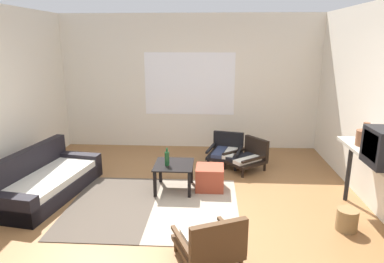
% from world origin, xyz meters
% --- Properties ---
extents(ground_plane, '(7.80, 7.80, 0.00)m').
position_xyz_m(ground_plane, '(0.00, 0.00, 0.00)').
color(ground_plane, olive).
extents(far_wall_with_window, '(5.60, 0.13, 2.70)m').
position_xyz_m(far_wall_with_window, '(0.00, 3.06, 1.35)').
color(far_wall_with_window, silver).
rests_on(far_wall_with_window, ground).
extents(area_rug, '(2.29, 1.87, 0.01)m').
position_xyz_m(area_rug, '(-0.32, 0.25, 0.01)').
color(area_rug, '#4C4238').
rests_on(area_rug, ground).
extents(couch, '(1.07, 1.91, 0.66)m').
position_xyz_m(couch, '(-1.95, 0.52, 0.20)').
color(couch, black).
rests_on(couch, ground).
extents(coffee_table, '(0.57, 0.61, 0.41)m').
position_xyz_m(coffee_table, '(-0.09, 0.80, 0.33)').
color(coffee_table, black).
rests_on(coffee_table, ground).
extents(armchair_by_window, '(0.70, 0.75, 0.54)m').
position_xyz_m(armchair_by_window, '(0.73, 2.03, 0.25)').
color(armchair_by_window, black).
rests_on(armchair_by_window, ground).
extents(armchair_striped_foreground, '(0.78, 0.80, 0.58)m').
position_xyz_m(armchair_striped_foreground, '(0.47, -0.98, 0.25)').
color(armchair_striped_foreground, '#472D19').
rests_on(armchair_striped_foreground, ground).
extents(armchair_corner, '(0.80, 0.79, 0.54)m').
position_xyz_m(armchair_corner, '(1.10, 1.72, 0.24)').
color(armchair_corner, black).
rests_on(armchair_corner, ground).
extents(ottoman_orange, '(0.42, 0.42, 0.36)m').
position_xyz_m(ottoman_orange, '(0.44, 0.86, 0.18)').
color(ottoman_orange, '#993D28').
rests_on(ottoman_orange, ground).
extents(console_shelf, '(0.38, 1.70, 0.92)m').
position_xyz_m(console_shelf, '(2.37, -0.19, 0.81)').
color(console_shelf, '#B2AD9E').
rests_on(console_shelf, ground).
extents(clay_vase, '(0.22, 0.22, 0.30)m').
position_xyz_m(clay_vase, '(2.37, 0.25, 1.02)').
color(clay_vase, brown).
rests_on(clay_vase, console_shelf).
extents(glass_bottle, '(0.07, 0.07, 0.27)m').
position_xyz_m(glass_bottle, '(-0.18, 0.74, 0.52)').
color(glass_bottle, '#194723').
rests_on(glass_bottle, coffee_table).
extents(wicker_basket, '(0.25, 0.25, 0.26)m').
position_xyz_m(wicker_basket, '(2.08, -0.21, 0.13)').
color(wicker_basket, olive).
rests_on(wicker_basket, ground).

